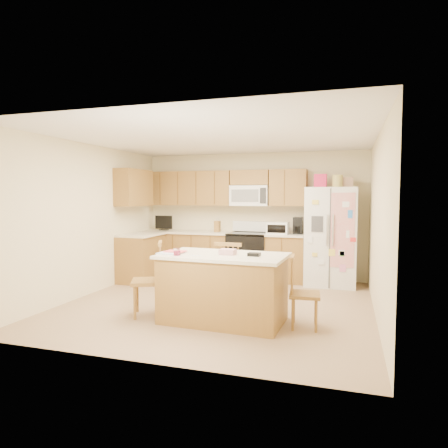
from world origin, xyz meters
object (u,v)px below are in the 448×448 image
(stove, at_px, (248,255))
(island, at_px, (223,288))
(windsor_chair_left, at_px, (149,281))
(windsor_chair_back, at_px, (231,276))
(windsor_chair_right, at_px, (303,294))
(refrigerator, at_px, (331,235))

(stove, distance_m, island, 2.73)
(windsor_chair_left, xyz_separation_m, windsor_chair_back, (0.96, 0.72, -0.02))
(windsor_chair_back, bearing_deg, windsor_chair_right, -28.53)
(refrigerator, xyz_separation_m, windsor_chair_right, (-0.22, -2.58, -0.49))
(refrigerator, bearing_deg, island, -115.18)
(stove, xyz_separation_m, windsor_chair_back, (0.24, -2.04, -0.01))
(refrigerator, xyz_separation_m, windsor_chair_back, (-1.33, -1.98, -0.46))
(island, height_order, windsor_chair_left, windsor_chair_left)
(windsor_chair_left, xyz_separation_m, windsor_chair_right, (2.07, 0.11, -0.06))
(stove, xyz_separation_m, refrigerator, (1.57, -0.06, 0.45))
(windsor_chair_left, relative_size, windsor_chair_right, 1.13)
(refrigerator, height_order, island, refrigerator)
(stove, distance_m, refrigerator, 1.63)
(windsor_chair_left, bearing_deg, windsor_chair_back, 36.83)
(windsor_chair_right, bearing_deg, windsor_chair_left, -176.88)
(stove, distance_m, windsor_chair_right, 2.97)
(refrigerator, xyz_separation_m, island, (-1.24, -2.64, -0.47))
(stove, height_order, windsor_chair_left, stove)
(island, bearing_deg, windsor_chair_right, 3.53)
(island, bearing_deg, windsor_chair_left, -177.29)
(island, distance_m, windsor_chair_left, 1.05)
(windsor_chair_left, distance_m, windsor_chair_back, 1.19)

